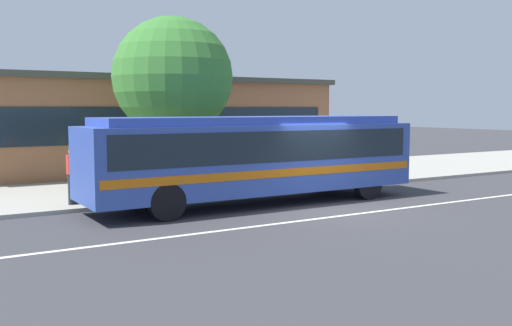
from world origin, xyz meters
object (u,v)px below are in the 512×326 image
Objects in this scene: transit_bus at (256,153)px; pedestrian_standing_by_tree at (72,172)px; pedestrian_waiting_near_sign at (143,167)px; pedestrian_walking_along_curb at (306,158)px; bus_stop_sign at (341,141)px; street_tree_near_stop at (173,77)px.

transit_bus is 6.38× the size of pedestrian_standing_by_tree.
transit_bus is 5.47m from pedestrian_standing_by_tree.
pedestrian_waiting_near_sign is 6.43m from pedestrian_walking_along_curb.
bus_stop_sign is (9.98, -0.19, 0.60)m from pedestrian_standing_by_tree.
pedestrian_standing_by_tree reaches higher than pedestrian_walking_along_curb.
bus_stop_sign is (7.74, -0.41, 0.60)m from pedestrian_waiting_near_sign.
pedestrian_walking_along_curb is at bearing 0.72° from pedestrian_waiting_near_sign.
transit_bus is 4.44m from pedestrian_walking_along_curb.
transit_bus is at bearing -23.22° from pedestrian_standing_by_tree.
pedestrian_walking_along_curb is 0.27× the size of street_tree_near_stop.
transit_bus reaches higher than pedestrian_walking_along_curb.
pedestrian_standing_by_tree is at bearing 178.92° from bus_stop_sign.
transit_bus reaches higher than pedestrian_standing_by_tree.
transit_bus is 4.34× the size of bus_stop_sign.
pedestrian_walking_along_curb is 0.99× the size of pedestrian_standing_by_tree.
pedestrian_standing_by_tree is at bearing -174.36° from pedestrian_waiting_near_sign.
transit_bus is at bearing -146.27° from pedestrian_walking_along_curb.
bus_stop_sign is at bearing -3.03° from pedestrian_waiting_near_sign.
pedestrian_walking_along_curb is at bearing 2.00° from pedestrian_standing_by_tree.
pedestrian_standing_by_tree is (-8.67, -0.30, 0.01)m from pedestrian_walking_along_curb.
pedestrian_waiting_near_sign reaches higher than pedestrian_standing_by_tree.
bus_stop_sign is at bearing 21.46° from transit_bus.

